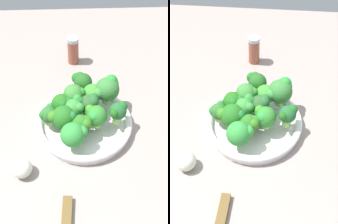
% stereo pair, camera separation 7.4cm
% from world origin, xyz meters
% --- Properties ---
extents(ground_plane, '(1.30, 1.30, 0.03)m').
position_xyz_m(ground_plane, '(0.00, 0.00, -0.01)').
color(ground_plane, gray).
extents(bowl, '(0.26, 0.26, 0.03)m').
position_xyz_m(bowl, '(0.03, -0.04, 0.02)').
color(bowl, white).
rests_on(bowl, ground_plane).
extents(broccoli_floret_0, '(0.06, 0.05, 0.07)m').
position_xyz_m(broccoli_floret_0, '(0.05, -0.04, 0.07)').
color(broccoli_floret_0, '#9ED572').
rests_on(broccoli_floret_0, bowl).
extents(broccoli_floret_1, '(0.07, 0.06, 0.07)m').
position_xyz_m(broccoli_floret_1, '(0.05, 0.04, 0.07)').
color(broccoli_floret_1, '#93CD5A').
rests_on(broccoli_floret_1, bowl).
extents(broccoli_floret_2, '(0.06, 0.06, 0.07)m').
position_xyz_m(broccoli_floret_2, '(0.05, -0.09, 0.08)').
color(broccoli_floret_2, '#83C153').
rests_on(broccoli_floret_2, bowl).
extents(broccoli_floret_3, '(0.06, 0.05, 0.06)m').
position_xyz_m(broccoli_floret_3, '(0.03, 0.01, 0.07)').
color(broccoli_floret_3, '#86CD57').
rests_on(broccoli_floret_3, bowl).
extents(broccoli_floret_4, '(0.06, 0.05, 0.07)m').
position_xyz_m(broccoli_floret_4, '(0.01, -0.06, 0.07)').
color(broccoli_floret_4, '#87C959').
rests_on(broccoli_floret_4, bowl).
extents(broccoli_floret_5, '(0.05, 0.05, 0.07)m').
position_xyz_m(broccoli_floret_5, '(-0.06, -0.03, 0.07)').
color(broccoli_floret_5, '#8CC35C').
rests_on(broccoli_floret_5, bowl).
extents(broccoli_floret_6, '(0.05, 0.05, 0.05)m').
position_xyz_m(broccoli_floret_6, '(0.12, -0.03, 0.06)').
color(broccoli_floret_6, '#94BC63').
rests_on(broccoli_floret_6, bowl).
extents(broccoli_floret_7, '(0.07, 0.06, 0.07)m').
position_xyz_m(broccoli_floret_7, '(0.08, -0.01, 0.07)').
color(broccoli_floret_7, '#8FCD5B').
rests_on(broccoli_floret_7, bowl).
extents(broccoli_floret_8, '(0.07, 0.07, 0.08)m').
position_xyz_m(broccoli_floret_8, '(-0.04, -0.10, 0.08)').
color(broccoli_floret_8, '#86C66A').
rests_on(broccoli_floret_8, bowl).
extents(broccoli_floret_9, '(0.06, 0.05, 0.07)m').
position_xyz_m(broccoli_floret_9, '(0.03, -0.14, 0.07)').
color(broccoli_floret_9, '#79C15E').
rests_on(broccoli_floret_9, bowl).
extents(broccoli_floret_10, '(0.06, 0.06, 0.06)m').
position_xyz_m(broccoli_floret_10, '(-0.00, -0.02, 0.07)').
color(broccoli_floret_10, '#A0D062').
rests_on(broccoli_floret_10, bowl).
extents(broccoli_floret_11, '(0.06, 0.06, 0.06)m').
position_xyz_m(broccoli_floret_11, '(-0.00, -0.10, 0.07)').
color(broccoli_floret_11, '#96D465').
rests_on(broccoli_floret_11, bowl).
extents(broccoli_floret_12, '(0.06, 0.06, 0.06)m').
position_xyz_m(broccoli_floret_12, '(0.08, -0.06, 0.07)').
color(broccoli_floret_12, '#85BF50').
rests_on(broccoli_floret_12, bowl).
extents(garlic_bulb, '(0.05, 0.05, 0.05)m').
position_xyz_m(garlic_bulb, '(0.18, 0.10, 0.03)').
color(garlic_bulb, white).
rests_on(garlic_bulb, ground_plane).
extents(pepper_shaker, '(0.04, 0.04, 0.10)m').
position_xyz_m(pepper_shaker, '(0.05, -0.32, 0.05)').
color(pepper_shaker, brown).
rests_on(pepper_shaker, ground_plane).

